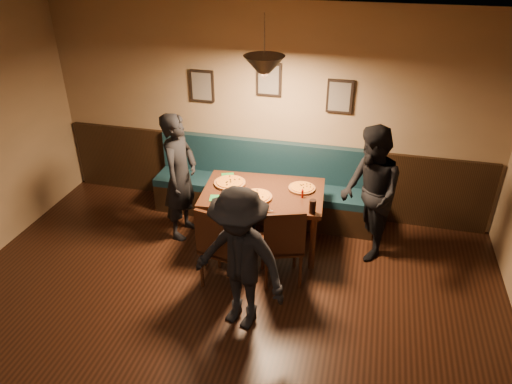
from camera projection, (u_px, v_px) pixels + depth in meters
ceiling at (132, 82)px, 2.63m from camera, size 7.00×7.00×0.00m
wall_back at (269, 113)px, 6.28m from camera, size 6.00×0.00×6.00m
wainscot at (268, 175)px, 6.69m from camera, size 5.88×0.06×1.00m
booth_bench at (263, 183)px, 6.46m from camera, size 3.00×0.60×1.00m
picture_left at (202, 86)px, 6.30m from camera, size 0.32×0.04×0.42m
picture_center at (269, 79)px, 6.03m from camera, size 0.32×0.04×0.42m
picture_right at (340, 96)px, 5.92m from camera, size 0.32×0.04×0.42m
pendant_lamp at (264, 68)px, 5.00m from camera, size 0.44×0.44×0.25m
dining_table at (263, 218)px, 5.91m from camera, size 1.51×1.04×0.77m
chair_near_left at (225, 245)px, 5.22m from camera, size 0.53×0.53×1.02m
chair_near_right at (282, 242)px, 5.27m from camera, size 0.56×0.56×0.99m
diner_left at (180, 177)px, 5.93m from camera, size 0.44×0.63×1.65m
diner_right at (370, 194)px, 5.56m from camera, size 0.87×0.97×1.64m
diner_front at (239, 261)px, 4.54m from camera, size 1.12×0.84×1.54m
pizza_a at (230, 183)px, 5.86m from camera, size 0.46×0.46×0.04m
pizza_b at (257, 197)px, 5.57m from camera, size 0.41×0.41×0.04m
pizza_c at (302, 188)px, 5.75m from camera, size 0.33×0.33×0.04m
soda_glass at (312, 206)px, 5.26m from camera, size 0.09×0.09×0.16m
tabasco_bottle at (302, 193)px, 5.56m from camera, size 0.03×0.03×0.12m
napkin_a at (228, 176)px, 6.07m from camera, size 0.20×0.20×0.01m
napkin_b at (216, 198)px, 5.57m from camera, size 0.18×0.18×0.01m
cutlery_set at (257, 208)px, 5.37m from camera, size 0.18×0.04×0.00m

